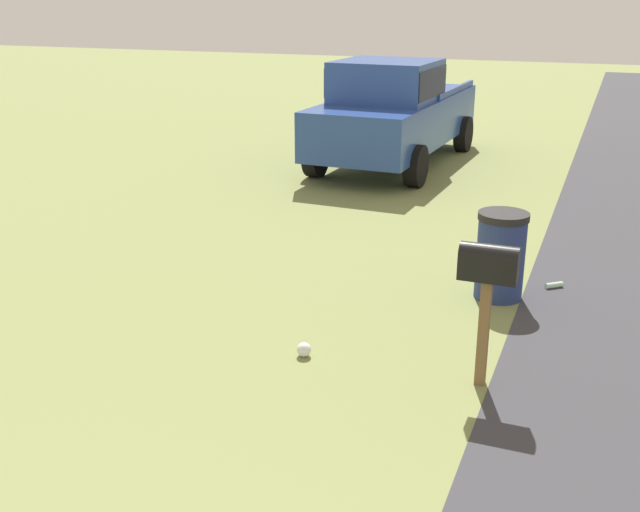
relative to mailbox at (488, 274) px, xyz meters
The scene contains 5 objects.
mailbox is the anchor object (origin of this frame).
pickup_truck 9.11m from the mailbox, 21.25° to the left, with size 5.40×2.39×2.09m.
trash_bin 2.20m from the mailbox, ahead, with size 0.57×0.57×1.01m.
litter_bag_midfield_b 1.94m from the mailbox, 92.71° to the left, with size 0.14×0.14×0.14m, color silver.
litter_bottle_near_hydrant 2.87m from the mailbox, ahead, with size 0.07×0.07×0.22m, color #B2D8BF.
Camera 1 is at (-0.00, -2.25, 3.33)m, focal length 42.94 mm.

